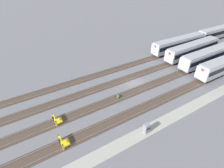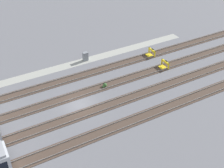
% 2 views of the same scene
% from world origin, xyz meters
% --- Properties ---
extents(ground_plane, '(400.00, 400.00, 0.00)m').
position_xyz_m(ground_plane, '(0.00, 0.00, 0.00)').
color(ground_plane, slate).
extents(service_walkway, '(54.00, 2.00, 0.01)m').
position_xyz_m(service_walkway, '(0.00, -11.01, 0.00)').
color(service_walkway, '#9E9E93').
rests_on(service_walkway, ground).
extents(rail_track_nearest, '(90.00, 2.24, 0.21)m').
position_xyz_m(rail_track_nearest, '(0.00, -6.88, 0.04)').
color(rail_track_nearest, '#47382D').
rests_on(rail_track_nearest, ground).
extents(rail_track_near_inner, '(90.00, 2.24, 0.21)m').
position_xyz_m(rail_track_near_inner, '(0.00, -2.29, 0.04)').
color(rail_track_near_inner, '#47382D').
rests_on(rail_track_near_inner, ground).
extents(rail_track_middle, '(90.00, 2.24, 0.21)m').
position_xyz_m(rail_track_middle, '(0.00, 2.29, 0.04)').
color(rail_track_middle, '#47382D').
rests_on(rail_track_middle, ground).
extents(rail_track_far_inner, '(90.00, 2.24, 0.21)m').
position_xyz_m(rail_track_far_inner, '(0.00, 6.88, 0.04)').
color(rail_track_far_inner, '#47382D').
rests_on(rail_track_far_inner, ground).
extents(subway_car_front_row_leftmost, '(18.05, 3.20, 3.70)m').
position_xyz_m(subway_car_front_row_leftmost, '(20.71, 2.35, 2.04)').
color(subway_car_front_row_leftmost, '#B7BABF').
rests_on(subway_car_front_row_leftmost, ground).
extents(subway_car_front_row_centre, '(18.01, 2.89, 3.70)m').
position_xyz_m(subway_car_front_row_centre, '(20.71, -2.29, 2.04)').
color(subway_car_front_row_centre, '#B7BABF').
rests_on(subway_car_front_row_centre, ground).
extents(subway_car_front_row_rightmost, '(18.06, 3.24, 3.70)m').
position_xyz_m(subway_car_front_row_rightmost, '(39.32, 6.90, 2.04)').
color(subway_car_front_row_rightmost, '#B7BABF').
rests_on(subway_car_front_row_rightmost, ground).
extents(subway_car_back_row_leftmost, '(18.06, 3.25, 3.70)m').
position_xyz_m(subway_car_back_row_leftmost, '(20.71, 6.88, 2.04)').
color(subway_car_back_row_leftmost, '#B7BABF').
rests_on(subway_car_back_row_leftmost, ground).
extents(bumper_stop_nearest_track, '(1.36, 2.01, 1.22)m').
position_xyz_m(bumper_stop_nearest_track, '(-17.63, -6.89, 0.51)').
color(bumper_stop_nearest_track, yellow).
rests_on(bumper_stop_nearest_track, ground).
extents(bumper_stop_near_inner_track, '(1.35, 2.00, 1.22)m').
position_xyz_m(bumper_stop_near_inner_track, '(-17.22, -2.29, 0.51)').
color(bumper_stop_near_inner_track, yellow).
rests_on(bumper_stop_near_inner_track, ground).
extents(electrical_cabinet, '(0.90, 0.73, 1.60)m').
position_xyz_m(electrical_cabinet, '(-6.33, -11.16, 0.80)').
color(electrical_cabinet, gray).
rests_on(electrical_cabinet, ground).
extents(weed_clump, '(0.92, 0.70, 0.64)m').
position_xyz_m(weed_clump, '(-5.47, -2.18, 0.24)').
color(weed_clump, '#38602D').
rests_on(weed_clump, ground).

